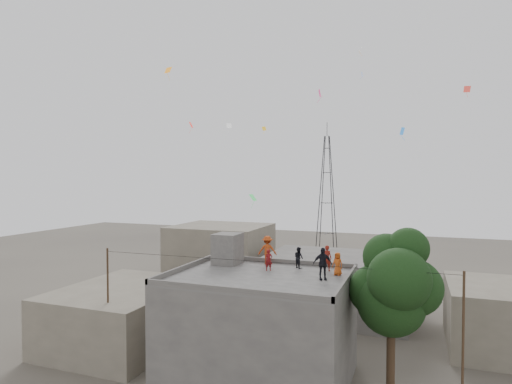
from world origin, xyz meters
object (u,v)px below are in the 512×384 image
stair_head_box (228,249)px  person_red_adult (327,258)px  transmission_tower (327,196)px  tree (395,285)px  person_dark_adult (322,264)px

stair_head_box → person_red_adult: (6.54, 0.16, -0.22)m
stair_head_box → transmission_tower: 37.46m
transmission_tower → person_red_adult: transmission_tower is taller
tree → person_red_adult: (-4.03, 2.17, 0.78)m
tree → person_red_adult: size_ratio=5.83×
transmission_tower → person_red_adult: 38.02m
tree → person_red_adult: bearing=151.7°
tree → person_dark_adult: (-3.81, -0.20, 0.89)m
person_red_adult → person_dark_adult: size_ratio=0.87×
stair_head_box → tree: 10.80m
stair_head_box → tree: (10.57, -2.00, -1.00)m
person_dark_adult → transmission_tower: bearing=76.3°
tree → transmission_tower: 41.12m
person_dark_adult → tree: bearing=-21.5°
tree → person_dark_adult: tree is taller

